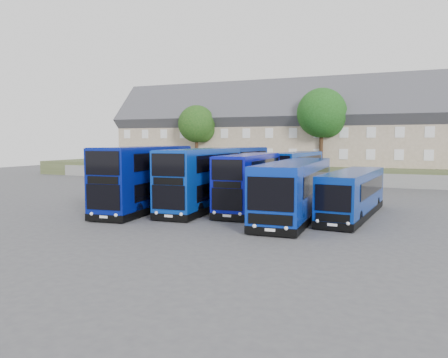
# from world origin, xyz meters

# --- Properties ---
(ground) EXTENTS (120.00, 120.00, 0.00)m
(ground) POSITION_xyz_m (0.00, 0.00, 0.00)
(ground) COLOR #444449
(ground) RESTS_ON ground
(retaining_wall) EXTENTS (70.00, 0.40, 1.50)m
(retaining_wall) POSITION_xyz_m (0.00, 24.00, 0.75)
(retaining_wall) COLOR slate
(retaining_wall) RESTS_ON ground
(earth_bank) EXTENTS (80.00, 20.00, 2.00)m
(earth_bank) POSITION_xyz_m (0.00, 34.00, 1.00)
(earth_bank) COLOR #434D2B
(earth_bank) RESTS_ON ground
(terrace_row) EXTENTS (48.00, 10.40, 11.20)m
(terrace_row) POSITION_xyz_m (-3.00, 30.00, 6.60)
(terrace_row) COLOR gray
(terrace_row) RESTS_ON earth_bank
(dd_front_left) EXTENTS (3.82, 11.75, 4.59)m
(dd_front_left) POSITION_xyz_m (-6.33, 1.04, 2.26)
(dd_front_left) COLOR navy
(dd_front_left) RESTS_ON ground
(dd_front_mid) EXTENTS (3.27, 11.28, 4.43)m
(dd_front_mid) POSITION_xyz_m (-2.58, 2.67, 2.17)
(dd_front_mid) COLOR #08339E
(dd_front_mid) RESTS_ON ground
(dd_front_right) EXTENTS (2.95, 10.29, 4.04)m
(dd_front_right) POSITION_xyz_m (0.78, 3.66, 1.98)
(dd_front_right) COLOR #080E95
(dd_front_right) RESTS_ON ground
(dd_rear_left) EXTENTS (3.55, 11.09, 4.33)m
(dd_rear_left) POSITION_xyz_m (-4.44, 14.03, 2.13)
(dd_rear_left) COLOR navy
(dd_rear_left) RESTS_ON ground
(dd_rear_right) EXTENTS (3.09, 10.03, 3.92)m
(dd_rear_right) POSITION_xyz_m (1.63, 14.99, 1.92)
(dd_rear_right) COLOR navy
(dd_rear_right) RESTS_ON ground
(coach_east_a) EXTENTS (3.36, 13.55, 3.68)m
(coach_east_a) POSITION_xyz_m (4.54, 2.17, 1.81)
(coach_east_a) COLOR #082AA2
(coach_east_a) RESTS_ON ground
(coach_east_b) EXTENTS (3.28, 11.28, 3.04)m
(coach_east_b) POSITION_xyz_m (8.07, 3.68, 1.49)
(coach_east_b) COLOR navy
(coach_east_b) RESTS_ON ground
(tree_west) EXTENTS (4.80, 4.80, 7.65)m
(tree_west) POSITION_xyz_m (-13.85, 25.10, 7.05)
(tree_west) COLOR #382314
(tree_west) RESTS_ON earth_bank
(tree_mid) EXTENTS (5.76, 5.76, 9.18)m
(tree_mid) POSITION_xyz_m (2.15, 25.60, 8.07)
(tree_mid) COLOR #382314
(tree_mid) RESTS_ON earth_bank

